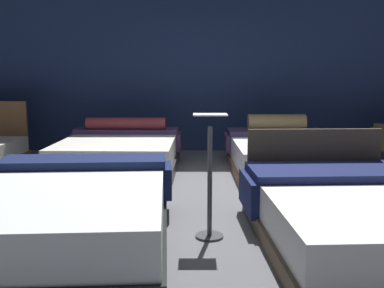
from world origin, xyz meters
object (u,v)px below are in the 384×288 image
Objects in this scene: bed_2 at (351,215)px; bed_6 at (286,154)px; bed_1 at (69,214)px; bed_5 at (121,154)px; price_sign at (211,191)px.

bed_2 is 1.01× the size of bed_6.
bed_5 is (-0.03, 2.80, -0.00)m from bed_1.
bed_6 is at bearing 86.89° from bed_2.
bed_1 is 1.04× the size of bed_6.
bed_5 reaches higher than bed_1.
bed_1 is 3.64m from bed_6.
bed_1 is at bearing -88.10° from bed_5.
bed_6 is at bearing 0.96° from bed_5.
bed_1 is 2.80m from bed_5.
bed_1 is 2.31m from bed_2.
bed_2 is 3.62m from bed_5.
bed_5 is at bearing 179.12° from bed_6.
bed_5 is (-2.34, 2.77, 0.01)m from bed_2.
price_sign is (-1.14, 0.13, 0.17)m from bed_2.
bed_5 is 2.90m from price_sign.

